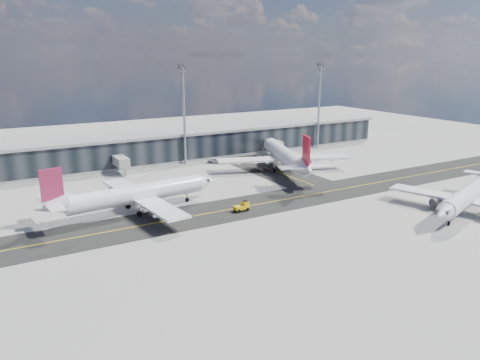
{
  "coord_description": "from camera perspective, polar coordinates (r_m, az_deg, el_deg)",
  "views": [
    {
      "loc": [
        -53.84,
        -77.96,
        31.54
      ],
      "look_at": [
        -4.56,
        7.52,
        5.0
      ],
      "focal_mm": 35.0,
      "sensor_mm": 36.0,
      "label": 1
    }
  ],
  "objects": [
    {
      "name": "service_van",
      "position": [
        140.4,
        -2.81,
        2.36
      ],
      "size": [
        4.86,
        5.65,
        1.44
      ],
      "primitive_type": "imported",
      "rotation": [
        0.0,
        0.0,
        0.58
      ],
      "color": "white",
      "rests_on": "ground"
    },
    {
      "name": "terminal_concourse",
      "position": [
        146.0,
        -7.77,
        4.08
      ],
      "size": [
        152.0,
        19.8,
        8.8
      ],
      "color": "black",
      "rests_on": "ground"
    },
    {
      "name": "airliner_near",
      "position": [
        107.55,
        26.13,
        -1.59
      ],
      "size": [
        35.67,
        30.8,
        10.86
      ],
      "rotation": [
        0.0,
        0.0,
        1.9
      ],
      "color": "silver",
      "rests_on": "ground"
    },
    {
      "name": "baggage_tug",
      "position": [
        97.43,
        0.32,
        -3.2
      ],
      "size": [
        3.3,
        1.78,
        2.03
      ],
      "rotation": [
        0.0,
        0.0,
        -1.53
      ],
      "color": "yellow",
      "rests_on": "ground"
    },
    {
      "name": "taxiway_lanes",
      "position": [
        110.44,
        2.98,
        -1.55
      ],
      "size": [
        180.0,
        63.0,
        0.03
      ],
      "color": "black",
      "rests_on": "ground"
    },
    {
      "name": "ground",
      "position": [
        99.85,
        4.44,
        -3.4
      ],
      "size": [
        300.0,
        300.0,
        0.0
      ],
      "primitive_type": "plane",
      "color": "gray",
      "rests_on": "ground"
    },
    {
      "name": "airliner_redtail",
      "position": [
        129.85,
        5.56,
        2.87
      ],
      "size": [
        36.82,
        42.63,
        13.01
      ],
      "rotation": [
        0.0,
        0.0,
        -0.35
      ],
      "color": "white",
      "rests_on": "ground"
    },
    {
      "name": "floodlight_masts",
      "position": [
        137.9,
        -6.85,
        8.32
      ],
      "size": [
        102.5,
        0.7,
        28.9
      ],
      "color": "gray",
      "rests_on": "ground"
    },
    {
      "name": "airliner_af",
      "position": [
        98.22,
        -12.75,
        -1.73
      ],
      "size": [
        38.97,
        33.27,
        11.54
      ],
      "rotation": [
        0.0,
        0.0,
        -1.47
      ],
      "color": "white",
      "rests_on": "ground"
    }
  ]
}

